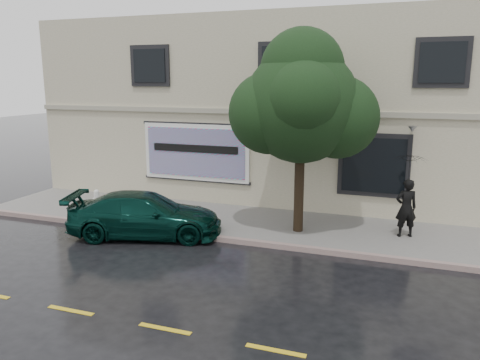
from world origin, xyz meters
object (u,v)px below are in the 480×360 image
(street_tree, at_px, (301,106))
(fire_hydrant, at_px, (97,199))
(car, at_px, (145,215))
(pedestrian, at_px, (406,208))

(street_tree, height_order, fire_hydrant, street_tree)
(car, height_order, street_tree, street_tree)
(car, distance_m, street_tree, 5.70)
(street_tree, xyz_separation_m, fire_hydrant, (-7.39, 0.10, -3.45))
(car, bearing_deg, street_tree, -86.76)
(pedestrian, bearing_deg, fire_hydrant, -18.73)
(car, height_order, pedestrian, pedestrian)
(car, bearing_deg, fire_hydrant, 43.60)
(pedestrian, height_order, fire_hydrant, pedestrian)
(pedestrian, xyz_separation_m, street_tree, (-3.08, -0.53, 2.92))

